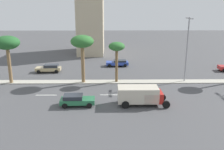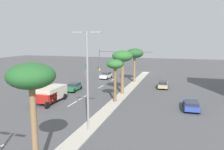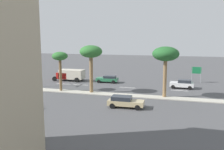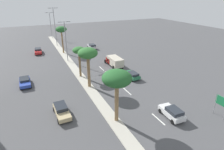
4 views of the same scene
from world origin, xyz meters
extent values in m
plane|color=#4C4C4F|center=(0.00, 29.15, 0.00)|extent=(160.00, 160.00, 0.00)
cube|color=#B7B2A3|center=(0.00, 37.47, 0.06)|extent=(1.80, 74.95, 0.12)
cube|color=silver|center=(5.68, 13.30, 0.01)|extent=(0.20, 2.80, 0.01)
cube|color=silver|center=(5.68, 22.00, 0.01)|extent=(0.20, 2.80, 0.01)
cube|color=silver|center=(5.68, 30.59, 0.01)|extent=(0.20, 2.80, 0.01)
cube|color=silver|center=(5.68, 34.05, 0.01)|extent=(0.20, 2.80, 0.01)
cylinder|color=gray|center=(13.68, 9.60, 1.51)|extent=(0.10, 0.10, 3.01)
cylinder|color=gray|center=(13.68, 11.18, 1.51)|extent=(0.10, 0.10, 3.01)
cube|color=#19723F|center=(13.68, 10.39, 2.38)|extent=(0.08, 1.77, 1.27)
cylinder|color=olive|center=(0.38, 15.40, 2.86)|extent=(0.51, 0.51, 5.48)
ellipsoid|color=#235B28|center=(0.38, 15.40, 6.25)|extent=(3.72, 3.72, 2.05)
cylinder|color=olive|center=(0.26, 26.45, 2.96)|extent=(0.54, 0.54, 5.69)
ellipsoid|color=#2D6B2D|center=(0.26, 26.45, 6.41)|extent=(3.43, 3.43, 1.89)
cylinder|color=brown|center=(0.07, 31.57, 2.65)|extent=(0.42, 0.42, 5.07)
ellipsoid|color=#2D6B2D|center=(0.07, 31.57, 5.62)|extent=(2.46, 2.46, 1.35)
cylinder|color=gray|center=(-0.22, 42.24, 4.99)|extent=(0.20, 0.20, 9.74)
cube|color=gray|center=(0.68, 42.24, 9.71)|extent=(1.10, 0.24, 0.16)
cube|color=silver|center=(7.62, 13.02, 0.66)|extent=(1.94, 3.91, 0.68)
cube|color=#262B33|center=(7.60, 12.54, 1.25)|extent=(1.69, 2.18, 0.50)
cylinder|color=black|center=(6.84, 14.40, 0.32)|extent=(0.25, 0.65, 0.64)
cylinder|color=black|center=(8.52, 14.32, 0.32)|extent=(0.25, 0.65, 0.64)
cylinder|color=black|center=(6.72, 11.72, 0.32)|extent=(0.25, 0.65, 0.64)
cylinder|color=black|center=(8.40, 11.64, 0.32)|extent=(0.25, 0.65, 0.64)
cube|color=#262B33|center=(9.27, 50.76, 1.24)|extent=(1.66, 2.35, 0.49)
cylinder|color=black|center=(8.40, 49.83, 0.32)|extent=(0.23, 0.64, 0.64)
cylinder|color=black|center=(10.11, 49.80, 0.32)|extent=(0.23, 0.64, 0.64)
cube|color=#2D47AD|center=(-10.40, 32.00, 0.61)|extent=(1.91, 4.36, 0.57)
cube|color=#262B33|center=(-10.41, 32.54, 1.07)|extent=(1.69, 2.41, 0.35)
cylinder|color=black|center=(-9.51, 30.51, 0.32)|extent=(0.23, 0.64, 0.64)
cylinder|color=black|center=(-11.23, 30.47, 0.32)|extent=(0.23, 0.64, 0.64)
cylinder|color=black|center=(-9.57, 33.53, 0.32)|extent=(0.23, 0.64, 0.64)
cylinder|color=black|center=(-11.30, 33.50, 0.32)|extent=(0.23, 0.64, 0.64)
cube|color=tan|center=(-6.00, 19.58, 0.62)|extent=(1.85, 4.44, 0.59)
cube|color=#262B33|center=(-6.02, 20.13, 1.16)|extent=(1.62, 2.46, 0.50)
cylinder|color=black|center=(-5.14, 18.08, 0.32)|extent=(0.24, 0.65, 0.64)
cylinder|color=black|center=(-6.76, 18.02, 0.32)|extent=(0.24, 0.65, 0.64)
cylinder|color=black|center=(-5.24, 21.14, 0.32)|extent=(0.24, 0.65, 0.64)
cylinder|color=black|center=(-6.86, 21.09, 0.32)|extent=(0.24, 0.65, 0.64)
cube|color=#287047|center=(9.24, 26.66, 0.60)|extent=(1.87, 4.12, 0.56)
cube|color=#262B33|center=(9.26, 26.15, 1.11)|extent=(1.64, 2.28, 0.46)
cylinder|color=black|center=(8.37, 28.05, 0.32)|extent=(0.24, 0.65, 0.64)
cylinder|color=black|center=(10.02, 28.11, 0.32)|extent=(0.24, 0.65, 0.64)
cylinder|color=black|center=(8.46, 25.21, 0.32)|extent=(0.24, 0.65, 0.64)
cylinder|color=black|center=(10.11, 25.26, 0.32)|extent=(0.24, 0.65, 0.64)
cube|color=#B21E19|center=(9.03, 35.61, 1.05)|extent=(2.28, 2.25, 1.21)
cube|color=beige|center=(9.03, 33.85, 1.33)|extent=(2.28, 4.78, 1.77)
cylinder|color=black|center=(7.89, 37.05, 0.45)|extent=(0.28, 0.90, 0.90)
cylinder|color=black|center=(10.17, 37.05, 0.45)|extent=(0.28, 0.90, 0.90)
cylinder|color=black|center=(7.89, 32.31, 0.45)|extent=(0.28, 0.90, 0.90)
cylinder|color=black|center=(10.17, 32.31, 0.45)|extent=(0.28, 0.90, 0.90)
camera|label=1|loc=(36.77, 30.43, 11.63)|focal=39.67mm
camera|label=2|loc=(-8.47, 61.45, 8.96)|focal=35.17mm
camera|label=3|loc=(-34.19, 13.35, 8.56)|focal=38.94mm
camera|label=4|loc=(-8.70, -2.90, 15.53)|focal=29.79mm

